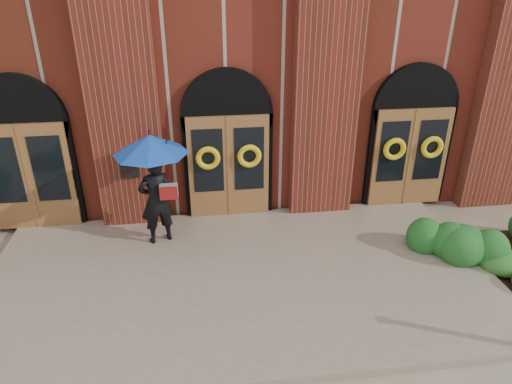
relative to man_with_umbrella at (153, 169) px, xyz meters
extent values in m
plane|color=tan|center=(1.64, -1.69, -1.88)|extent=(90.00, 90.00, 0.00)
cube|color=gray|center=(1.64, -1.54, -1.80)|extent=(10.00, 5.30, 0.15)
cube|color=maroon|center=(1.64, 7.21, 1.62)|extent=(16.00, 12.00, 7.00)
cube|color=black|center=(-0.61, 0.78, -0.23)|extent=(0.40, 0.05, 0.55)
cube|color=maroon|center=(-0.61, 1.04, 1.62)|extent=(1.50, 0.45, 7.00)
cube|color=maroon|center=(3.89, 1.04, 1.62)|extent=(1.50, 0.45, 7.00)
cube|color=brown|center=(-2.86, 1.02, -0.48)|extent=(1.90, 0.10, 2.50)
cylinder|color=black|center=(-2.86, 1.16, 0.77)|extent=(2.10, 0.22, 2.10)
cube|color=brown|center=(1.64, 1.02, -0.48)|extent=(1.90, 0.10, 2.50)
cylinder|color=black|center=(1.64, 1.16, 0.77)|extent=(2.10, 0.22, 2.10)
cube|color=brown|center=(6.14, 1.02, -0.48)|extent=(1.90, 0.10, 2.50)
cylinder|color=black|center=(6.14, 1.16, 0.77)|extent=(2.10, 0.22, 2.10)
torus|color=yellow|center=(1.16, 0.90, -0.18)|extent=(0.57, 0.13, 0.57)
torus|color=yellow|center=(2.12, 0.90, -0.18)|extent=(0.57, 0.13, 0.57)
torus|color=yellow|center=(5.66, 0.90, -0.18)|extent=(0.57, 0.13, 0.57)
torus|color=yellow|center=(6.62, 0.90, -0.18)|extent=(0.57, 0.13, 0.57)
imported|color=black|center=(0.00, 0.00, -0.72)|extent=(0.85, 0.71, 2.01)
cone|color=#1649B1|center=(0.00, 0.00, 0.54)|extent=(2.00, 2.00, 0.40)
cylinder|color=black|center=(0.05, -0.05, 0.01)|extent=(0.02, 0.02, 0.66)
cube|color=#AAACAF|center=(0.29, -0.16, -0.46)|extent=(0.42, 0.31, 0.29)
cube|color=maroon|center=(0.29, -0.27, -0.46)|extent=(0.36, 0.16, 0.29)
ellipsoid|color=#1E561E|center=(6.84, -1.19, -1.48)|extent=(3.08, 1.23, 0.79)
ellipsoid|color=#2B5C21|center=(6.74, -2.25, -1.65)|extent=(1.27, 1.09, 0.45)
camera|label=1|loc=(0.97, -8.92, 3.70)|focal=32.00mm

